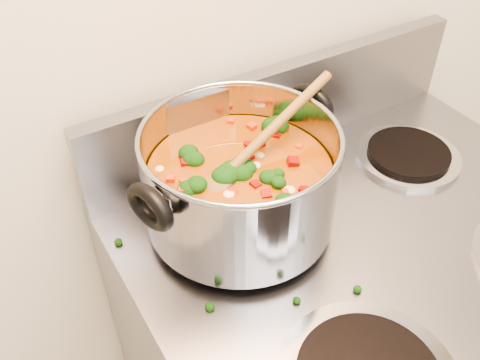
% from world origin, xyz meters
% --- Properties ---
extents(stockpot, '(0.35, 0.28, 0.17)m').
position_xyz_m(stockpot, '(-0.17, 1.32, 1.01)').
color(stockpot, '#9999A0').
rests_on(stockpot, electric_range).
extents(wooden_spoon, '(0.26, 0.08, 0.11)m').
position_xyz_m(wooden_spoon, '(-0.16, 1.32, 1.05)').
color(wooden_spoon, brown).
rests_on(wooden_spoon, stockpot).
extents(cooktop_crumbs, '(0.35, 0.35, 0.01)m').
position_xyz_m(cooktop_crumbs, '(-0.18, 1.33, 0.92)').
color(cooktop_crumbs, black).
rests_on(cooktop_crumbs, electric_range).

